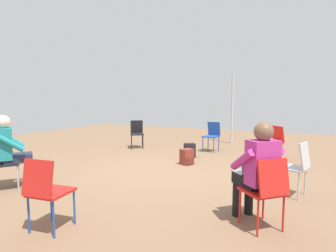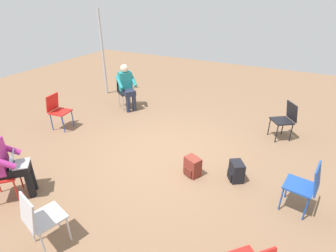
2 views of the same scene
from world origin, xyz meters
name	(u,v)px [view 1 (image 1 of 2)]	position (x,y,z in m)	size (l,w,h in m)	color
ground_plane	(161,170)	(0.00, 0.00, 0.00)	(16.37, 16.37, 0.00)	brown
chair_southeast	(0,161)	(2.22, -1.81, 0.50)	(0.58, 0.57, 0.85)	black
chair_northeast	(266,188)	(1.74, 2.24, 0.50)	(0.58, 0.58, 0.85)	red
chair_north	(296,165)	(0.40, 2.55, 0.50)	(0.49, 0.53, 0.85)	#B7B7BC
chair_west	(212,134)	(-2.51, 0.36, 0.50)	(0.49, 0.46, 0.85)	#1E4799
chair_east	(46,189)	(2.85, 0.05, 0.50)	(0.48, 0.45, 0.85)	red
chair_southwest	(137,132)	(-2.02, -1.89, 0.50)	(0.58, 0.57, 0.85)	black
chair_northwest	(274,140)	(-2.05, 2.06, 0.50)	(0.58, 0.58, 0.85)	red
person_with_laptop	(257,167)	(1.62, 2.13, 0.69)	(0.64, 0.64, 1.24)	black
person_in_teal	(11,148)	(2.09, -1.72, 0.69)	(0.63, 0.63, 1.24)	#23283D
backpack_near_laptop_user	(187,158)	(-0.73, 0.29, 0.16)	(0.34, 0.31, 0.36)	maroon
backpack_by_empty_chair	(190,151)	(-1.47, 0.08, 0.16)	(0.32, 0.34, 0.36)	black
tent_pole_near	(232,109)	(-4.17, 0.56, 1.18)	(0.07, 0.07, 2.37)	#B2B2B7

